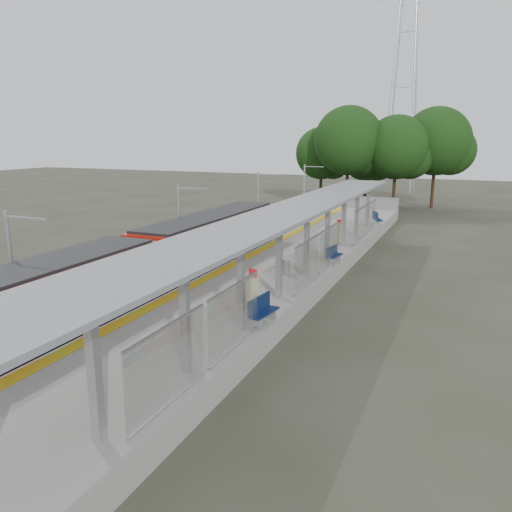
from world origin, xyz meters
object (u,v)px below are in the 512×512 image
at_px(litter_bin, 286,267).
at_px(train, 140,268).
at_px(bench_near, 262,310).
at_px(bench_mid, 334,254).
at_px(bench_far, 377,218).
at_px(info_pillar_far, 339,233).
at_px(info_pillar_near, 253,297).

bearing_deg(litter_bin, train, -136.45).
height_order(bench_near, litter_bin, bench_near).
distance_m(bench_near, bench_mid, 10.67).
xyz_separation_m(bench_near, litter_bin, (-1.62, 7.20, -0.18)).
bearing_deg(train, bench_far, 72.42).
bearing_deg(info_pillar_far, litter_bin, -88.28).
bearing_deg(litter_bin, info_pillar_near, -81.44).
height_order(info_pillar_near, info_pillar_far, info_pillar_near).
bearing_deg(bench_far, litter_bin, -120.37).
distance_m(bench_far, info_pillar_far, 8.21).
distance_m(bench_mid, info_pillar_far, 5.71).
distance_m(train, bench_far, 23.52).
bearing_deg(bench_near, info_pillar_far, 100.86).
height_order(bench_far, info_pillar_far, info_pillar_far).
bearing_deg(bench_mid, info_pillar_far, 110.65).
distance_m(train, info_pillar_far, 15.49).
relative_size(train, bench_mid, 18.56).
height_order(train, info_pillar_near, train).
height_order(bench_mid, info_pillar_near, info_pillar_near).
bearing_deg(litter_bin, info_pillar_far, 86.65).
bearing_deg(bench_far, bench_mid, -114.93).
height_order(train, bench_far, train).
bearing_deg(litter_bin, bench_mid, 64.76).
height_order(bench_far, info_pillar_near, info_pillar_near).
height_order(bench_near, info_pillar_near, info_pillar_near).
height_order(info_pillar_far, litter_bin, info_pillar_far).
relative_size(bench_far, info_pillar_far, 1.06).
bearing_deg(bench_mid, litter_bin, -105.74).
bearing_deg(bench_near, train, 171.32).
relative_size(bench_near, litter_bin, 2.03).
bearing_deg(bench_far, info_pillar_far, -122.62).
bearing_deg(train, bench_near, -15.70).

